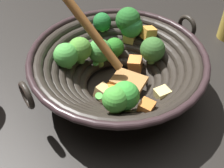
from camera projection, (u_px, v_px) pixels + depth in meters
The scene contains 2 objects.
ground_plane at pixel (117, 91), 0.65m from camera, with size 4.00×4.00×0.00m, color black.
wok at pixel (117, 66), 0.60m from camera, with size 0.37×0.40×0.25m.
Camera 1 is at (0.38, -0.26, 0.46)m, focal length 45.54 mm.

